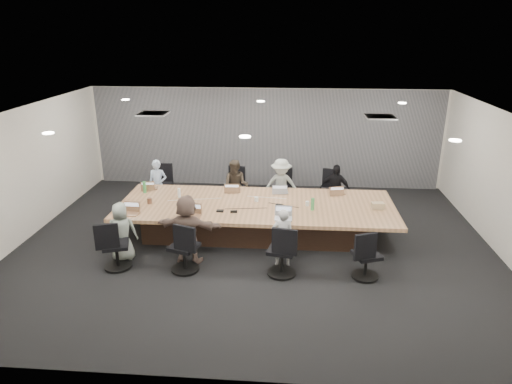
# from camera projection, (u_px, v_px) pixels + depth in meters

# --- Properties ---
(floor) EXTENTS (10.00, 8.00, 0.00)m
(floor) POSITION_uv_depth(u_px,v_px,m) (255.00, 244.00, 9.76)
(floor) COLOR black
(floor) RESTS_ON ground
(ceiling) EXTENTS (10.00, 8.00, 0.00)m
(ceiling) POSITION_uv_depth(u_px,v_px,m) (254.00, 114.00, 8.81)
(ceiling) COLOR white
(ceiling) RESTS_ON wall_back
(wall_back) EXTENTS (10.00, 0.00, 2.80)m
(wall_back) POSITION_uv_depth(u_px,v_px,m) (266.00, 138.00, 13.03)
(wall_back) COLOR beige
(wall_back) RESTS_ON ground
(wall_front) EXTENTS (10.00, 0.00, 2.80)m
(wall_front) POSITION_uv_depth(u_px,v_px,m) (228.00, 288.00, 5.54)
(wall_front) COLOR beige
(wall_front) RESTS_ON ground
(wall_left) EXTENTS (0.00, 8.00, 2.80)m
(wall_left) POSITION_uv_depth(u_px,v_px,m) (20.00, 177.00, 9.65)
(wall_left) COLOR beige
(wall_left) RESTS_ON ground
(wall_right) EXTENTS (0.00, 8.00, 2.80)m
(wall_right) POSITION_uv_depth(u_px,v_px,m) (509.00, 189.00, 8.92)
(wall_right) COLOR beige
(wall_right) RESTS_ON ground
(curtain) EXTENTS (9.80, 0.04, 2.80)m
(curtain) POSITION_uv_depth(u_px,v_px,m) (266.00, 138.00, 12.96)
(curtain) COLOR slate
(curtain) RESTS_ON ground
(conference_table) EXTENTS (6.00, 2.20, 0.74)m
(conference_table) POSITION_uv_depth(u_px,v_px,m) (256.00, 218.00, 10.09)
(conference_table) COLOR #40291D
(conference_table) RESTS_ON ground
(chair_0) EXTENTS (0.60, 0.60, 0.87)m
(chair_0) POSITION_uv_depth(u_px,v_px,m) (162.00, 188.00, 11.87)
(chair_0) COLOR black
(chair_0) RESTS_ON ground
(chair_1) EXTENTS (0.66, 0.66, 0.83)m
(chair_1) POSITION_uv_depth(u_px,v_px,m) (238.00, 191.00, 11.73)
(chair_1) COLOR black
(chair_1) RESTS_ON ground
(chair_2) EXTENTS (0.65, 0.65, 0.75)m
(chair_2) POSITION_uv_depth(u_px,v_px,m) (281.00, 193.00, 11.66)
(chair_2) COLOR black
(chair_2) RESTS_ON ground
(chair_3) EXTENTS (0.67, 0.67, 0.79)m
(chair_3) POSITION_uv_depth(u_px,v_px,m) (333.00, 194.00, 11.56)
(chair_3) COLOR black
(chair_3) RESTS_ON ground
(chair_4) EXTENTS (0.68, 0.68, 0.81)m
(chair_4) POSITION_uv_depth(u_px,v_px,m) (116.00, 249.00, 8.69)
(chair_4) COLOR black
(chair_4) RESTS_ON ground
(chair_5) EXTENTS (0.72, 0.72, 0.84)m
(chair_5) POSITION_uv_depth(u_px,v_px,m) (184.00, 251.00, 8.59)
(chair_5) COLOR black
(chair_5) RESTS_ON ground
(chair_6) EXTENTS (0.68, 0.68, 0.85)m
(chair_6) POSITION_uv_depth(u_px,v_px,m) (282.00, 254.00, 8.45)
(chair_6) COLOR black
(chair_6) RESTS_ON ground
(chair_7) EXTENTS (0.67, 0.67, 0.78)m
(chair_7) POSITION_uv_depth(u_px,v_px,m) (366.00, 259.00, 8.35)
(chair_7) COLOR black
(chair_7) RESTS_ON ground
(person_0) EXTENTS (0.48, 0.32, 1.28)m
(person_0) POSITION_uv_depth(u_px,v_px,m) (158.00, 185.00, 11.47)
(person_0) COLOR #ACC3DF
(person_0) RESTS_ON ground
(laptop_0) EXTENTS (0.35, 0.27, 0.02)m
(laptop_0) POSITION_uv_depth(u_px,v_px,m) (151.00, 188.00, 10.92)
(laptop_0) COLOR #8C6647
(laptop_0) RESTS_ON conference_table
(person_1) EXTENTS (0.70, 0.57, 1.33)m
(person_1) POSITION_uv_depth(u_px,v_px,m) (236.00, 186.00, 11.32)
(person_1) COLOR #3D3328
(person_1) RESTS_ON ground
(laptop_1) EXTENTS (0.37, 0.27, 0.02)m
(laptop_1) POSITION_uv_depth(u_px,v_px,m) (233.00, 190.00, 10.77)
(laptop_1) COLOR #8C6647
(laptop_1) RESTS_ON conference_table
(person_2) EXTENTS (0.90, 0.52, 1.39)m
(person_2) POSITION_uv_depth(u_px,v_px,m) (281.00, 186.00, 11.22)
(person_2) COLOR #9CA39B
(person_2) RESTS_ON ground
(laptop_2) EXTENTS (0.37, 0.27, 0.02)m
(laptop_2) POSITION_uv_depth(u_px,v_px,m) (280.00, 192.00, 10.69)
(laptop_2) COLOR #B2B2B7
(laptop_2) RESTS_ON conference_table
(person_3) EXTENTS (0.80, 0.49, 1.28)m
(person_3) POSITION_uv_depth(u_px,v_px,m) (335.00, 190.00, 11.14)
(person_3) COLOR black
(person_3) RESTS_ON ground
(laptop_3) EXTENTS (0.37, 0.29, 0.02)m
(laptop_3) POSITION_uv_depth(u_px,v_px,m) (337.00, 193.00, 10.59)
(laptop_3) COLOR #8C6647
(laptop_3) RESTS_ON conference_table
(person_4) EXTENTS (0.65, 0.49, 1.20)m
(person_4) POSITION_uv_depth(u_px,v_px,m) (122.00, 232.00, 8.95)
(person_4) COLOR gray
(person_4) RESTS_ON ground
(laptop_4) EXTENTS (0.37, 0.27, 0.02)m
(laptop_4) POSITION_uv_depth(u_px,v_px,m) (130.00, 214.00, 9.41)
(laptop_4) COLOR #8C6647
(laptop_4) RESTS_ON conference_table
(person_5) EXTENTS (1.33, 0.53, 1.40)m
(person_5) POSITION_uv_depth(u_px,v_px,m) (187.00, 229.00, 8.82)
(person_5) COLOR #71594F
(person_5) RESTS_ON ground
(laptop_5) EXTENTS (0.34, 0.24, 0.02)m
(laptop_5) POSITION_uv_depth(u_px,v_px,m) (193.00, 216.00, 9.32)
(laptop_5) COLOR #8C6647
(laptop_5) RESTS_ON conference_table
(person_6) EXTENTS (0.46, 0.32, 1.18)m
(person_6) POSITION_uv_depth(u_px,v_px,m) (283.00, 238.00, 8.72)
(person_6) COLOR #B8B8B8
(person_6) RESTS_ON ground
(laptop_6) EXTENTS (0.36, 0.25, 0.02)m
(laptop_6) POSITION_uv_depth(u_px,v_px,m) (283.00, 219.00, 9.18)
(laptop_6) COLOR #B2B2B7
(laptop_6) RESTS_ON conference_table
(bottle_green_left) EXTENTS (0.09, 0.09, 0.27)m
(bottle_green_left) POSITION_uv_depth(u_px,v_px,m) (145.00, 187.00, 10.59)
(bottle_green_left) COLOR #3C924C
(bottle_green_left) RESTS_ON conference_table
(bottle_green_right) EXTENTS (0.08, 0.08, 0.27)m
(bottle_green_right) POSITION_uv_depth(u_px,v_px,m) (313.00, 204.00, 9.59)
(bottle_green_right) COLOR #3C924C
(bottle_green_right) RESTS_ON conference_table
(bottle_clear) EXTENTS (0.07, 0.07, 0.22)m
(bottle_clear) POSITION_uv_depth(u_px,v_px,m) (179.00, 193.00, 10.31)
(bottle_clear) COLOR silver
(bottle_clear) RESTS_ON conference_table
(cup_white_far) EXTENTS (0.09, 0.09, 0.11)m
(cup_white_far) POSITION_uv_depth(u_px,v_px,m) (256.00, 199.00, 10.09)
(cup_white_far) COLOR white
(cup_white_far) RESTS_ON conference_table
(cup_white_near) EXTENTS (0.09, 0.09, 0.10)m
(cup_white_near) POSITION_uv_depth(u_px,v_px,m) (307.00, 203.00, 9.86)
(cup_white_near) COLOR white
(cup_white_near) RESTS_ON conference_table
(mug_brown) EXTENTS (0.11, 0.11, 0.12)m
(mug_brown) POSITION_uv_depth(u_px,v_px,m) (149.00, 201.00, 9.99)
(mug_brown) COLOR brown
(mug_brown) RESTS_ON conference_table
(mic_left) EXTENTS (0.15, 0.10, 0.03)m
(mic_left) POSITION_uv_depth(u_px,v_px,m) (220.00, 211.00, 9.55)
(mic_left) COLOR black
(mic_left) RESTS_ON conference_table
(mic_right) EXTENTS (0.16, 0.12, 0.03)m
(mic_right) POSITION_uv_depth(u_px,v_px,m) (279.00, 205.00, 9.87)
(mic_right) COLOR black
(mic_right) RESTS_ON conference_table
(stapler) EXTENTS (0.15, 0.06, 0.05)m
(stapler) POSITION_uv_depth(u_px,v_px,m) (234.00, 212.00, 9.48)
(stapler) COLOR black
(stapler) RESTS_ON conference_table
(canvas_bag) EXTENTS (0.27, 0.19, 0.14)m
(canvas_bag) POSITION_uv_depth(u_px,v_px,m) (378.00, 206.00, 9.68)
(canvas_bag) COLOR tan
(canvas_bag) RESTS_ON conference_table
(snack_packet) EXTENTS (0.22, 0.23, 0.04)m
(snack_packet) POSITION_uv_depth(u_px,v_px,m) (379.00, 207.00, 9.77)
(snack_packet) COLOR orange
(snack_packet) RESTS_ON conference_table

